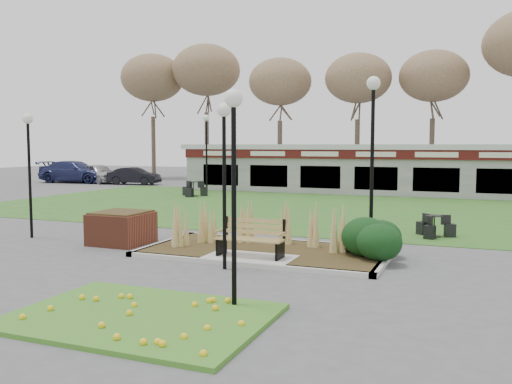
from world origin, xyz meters
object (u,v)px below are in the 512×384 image
at_px(car_silver, 99,173).
at_px(lamp_post_far_left, 206,136).
at_px(food_pavilion, 380,169).
at_px(bistro_set_b, 434,230).
at_px(lamp_post_near_left, 29,148).
at_px(car_black, 134,176).
at_px(brick_planter, 122,228).
at_px(bistro_set_a, 193,191).
at_px(lamp_post_near_right, 234,150).
at_px(car_blue, 75,172).
at_px(park_bench, 252,237).
at_px(lamp_post_mid_left, 224,149).
at_px(lamp_post_mid_right, 373,122).

bearing_deg(car_silver, lamp_post_far_left, -88.07).
distance_m(food_pavilion, bistro_set_b, 14.98).
distance_m(food_pavilion, car_silver, 21.27).
bearing_deg(lamp_post_near_left, car_black, 116.56).
relative_size(brick_planter, lamp_post_near_left, 0.39).
distance_m(bistro_set_a, bistro_set_b, 16.17).
relative_size(food_pavilion, car_silver, 5.73).
xyz_separation_m(brick_planter, bistro_set_b, (8.37, 4.57, -0.23)).
relative_size(lamp_post_near_right, car_blue, 0.67).
bearing_deg(park_bench, lamp_post_mid_left, -103.20).
relative_size(bistro_set_b, car_black, 0.33).
xyz_separation_m(brick_planter, car_silver, (-16.81, 20.45, 0.26)).
height_order(lamp_post_near_right, lamp_post_mid_right, lamp_post_mid_right).
bearing_deg(car_silver, lamp_post_near_left, -123.40).
distance_m(lamp_post_near_right, lamp_post_mid_left, 3.07).
distance_m(lamp_post_mid_right, car_blue, 30.55).
height_order(lamp_post_far_left, car_silver, lamp_post_far_left).
bearing_deg(lamp_post_near_left, lamp_post_near_right, -26.11).
bearing_deg(car_black, lamp_post_mid_right, -137.85).
height_order(brick_planter, bistro_set_b, brick_planter).
bearing_deg(car_blue, lamp_post_mid_left, -139.50).
bearing_deg(lamp_post_mid_right, park_bench, -120.80).
height_order(food_pavilion, lamp_post_far_left, lamp_post_far_left).
bearing_deg(park_bench, lamp_post_near_left, 175.64).
height_order(lamp_post_near_right, lamp_post_far_left, lamp_post_far_left).
xyz_separation_m(food_pavilion, lamp_post_near_right, (1.21, -23.46, 1.31)).
distance_m(brick_planter, car_silver, 26.47).
height_order(park_bench, lamp_post_far_left, lamp_post_far_left).
distance_m(park_bench, bistro_set_b, 6.65).
bearing_deg(lamp_post_far_left, bistro_set_b, -39.71).
distance_m(lamp_post_mid_left, bistro_set_a, 18.12).
bearing_deg(park_bench, lamp_post_far_left, 120.33).
distance_m(lamp_post_near_right, bistro_set_a, 21.16).
height_order(park_bench, car_blue, car_blue).
height_order(bistro_set_b, car_silver, car_silver).
xyz_separation_m(lamp_post_mid_right, car_blue, (-25.27, 16.94, -2.72)).
xyz_separation_m(food_pavilion, car_blue, (-23.00, 1.04, -0.65)).
height_order(brick_planter, lamp_post_far_left, lamp_post_far_left).
bearing_deg(lamp_post_mid_left, park_bench, 76.80).
xyz_separation_m(food_pavilion, bistro_set_b, (3.97, -14.39, -1.23)).
height_order(lamp_post_mid_left, lamp_post_mid_right, lamp_post_mid_right).
relative_size(park_bench, lamp_post_near_right, 0.44).
relative_size(lamp_post_mid_right, car_black, 1.29).
bearing_deg(lamp_post_near_left, lamp_post_mid_right, 18.06).
distance_m(brick_planter, food_pavilion, 19.49).
bearing_deg(car_black, lamp_post_near_right, -149.87).
distance_m(lamp_post_near_left, lamp_post_mid_right, 10.43).
xyz_separation_m(lamp_post_mid_left, lamp_post_far_left, (-9.55, 17.80, 0.61)).
xyz_separation_m(lamp_post_near_left, car_black, (-10.08, 20.17, -2.17)).
bearing_deg(car_black, car_silver, 75.19).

